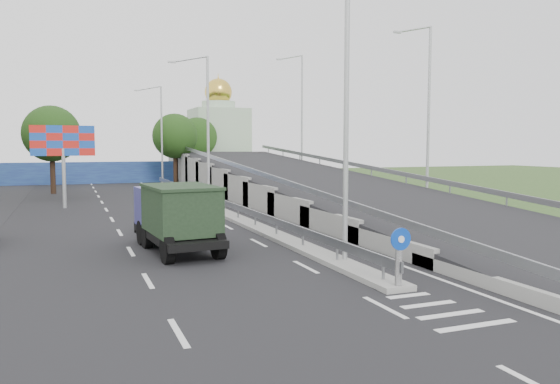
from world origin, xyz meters
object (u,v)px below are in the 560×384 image
lamp_post_near (341,98)px  billboard (63,145)px  sign_bollard (399,257)px  lamp_post_mid (205,122)px  church (219,137)px  dump_truck (176,214)px  lamp_post_far (160,130)px

lamp_post_near → billboard: 23.87m
sign_bollard → lamp_post_mid: 24.30m
church → billboard: size_ratio=2.51×
dump_truck → lamp_post_far: bearing=77.4°
lamp_post_near → dump_truck: lamp_post_near is taller
dump_truck → church: bearing=68.6°
lamp_post_near → church: size_ratio=0.73×
lamp_post_far → dump_truck: 35.90m
lamp_post_mid → billboard: size_ratio=1.83×
billboard → dump_truck: bearing=-76.2°
lamp_post_near → church: bearing=79.6°
billboard → lamp_post_mid: bearing=-12.4°
lamp_post_near → lamp_post_far: bearing=90.0°
church → lamp_post_far: bearing=-125.2°
sign_bollard → lamp_post_mid: lamp_post_mid is taller
lamp_post_near → dump_truck: size_ratio=1.63×
lamp_post_near → lamp_post_mid: size_ratio=1.00×
sign_bollard → lamp_post_far: (0.11, 43.83, 4.77)m
church → lamp_post_near: bearing=-100.4°
lamp_post_far → church: 17.15m
lamp_post_near → dump_truck: (-4.87, 4.70, -4.34)m
sign_bollard → dump_truck: size_ratio=0.27×
lamp_post_mid → church: (9.89, 34.00, -0.50)m
lamp_post_far → church: church is taller
lamp_post_near → lamp_post_far: same height
lamp_post_far → billboard: lamp_post_far is taller
lamp_post_mid → dump_truck: bearing=-107.7°
sign_bollard → church: (10.00, 57.83, 4.28)m
lamp_post_near → church: church is taller
lamp_post_mid → church: 35.41m
sign_bollard → billboard: billboard is taller
lamp_post_far → church: bearing=54.8°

